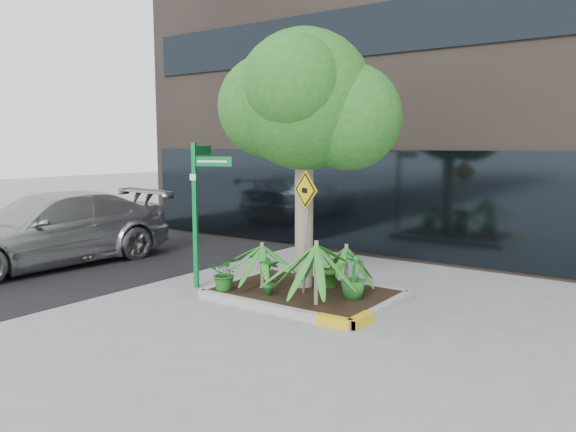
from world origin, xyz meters
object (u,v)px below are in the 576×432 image
Objects in this scene: tree at (305,100)px; cattle_sign at (306,211)px; street_sign_post at (199,199)px; parked_car at (48,230)px.

cattle_sign is at bearing -53.74° from tree.
cattle_sign is (2.29, 0.37, -0.12)m from street_sign_post.
street_sign_post reaches higher than parked_car.
parked_car is at bearing -150.87° from cattle_sign.
street_sign_post is at bearing -150.01° from cattle_sign.
tree is 2.83m from street_sign_post.
parked_car is 6.74m from cattle_sign.
parked_car is at bearing -167.43° from tree.
street_sign_post is at bearing 12.49° from parked_car.
parked_car is 2.63× the size of cattle_sign.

